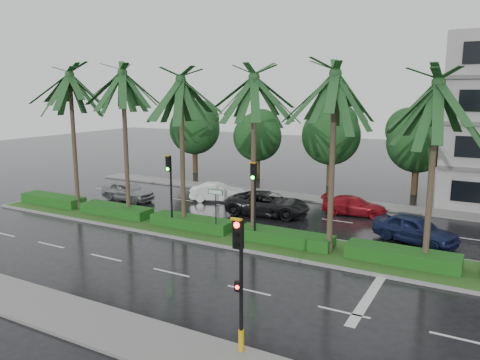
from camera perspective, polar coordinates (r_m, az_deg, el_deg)
The scene contains 17 objects.
ground at distance 25.75m, azimuth -1.61°, elevation -7.56°, with size 120.00×120.00×0.00m, color black.
near_sidewalk at distance 18.36m, azimuth -18.66°, elevation -15.82°, with size 40.00×2.40×0.12m, color slate.
far_sidewalk at distance 36.21m, azimuth 8.08°, elevation -2.14°, with size 40.00×2.00×0.12m, color slate.
median at distance 26.55m, azimuth -0.51°, elevation -6.80°, with size 36.00×4.00×0.15m.
hedge at distance 26.44m, azimuth -0.51°, elevation -6.04°, with size 35.20×1.40×0.60m.
lane_markings at distance 24.06m, azimuth 4.18°, elevation -8.91°, with size 34.00×13.06×0.01m.
palm_row at distance 25.96m, azimuth -2.98°, elevation 11.04°, with size 26.30×4.20×9.89m.
signal_near at distance 14.44m, azimuth -0.03°, elevation -12.06°, with size 0.34×0.45×4.36m.
signal_median_left at distance 27.41m, azimuth -8.55°, elevation -0.06°, with size 0.34×0.42×4.36m.
signal_median_right at distance 24.51m, azimuth 1.73°, elevation -1.24°, with size 0.34×0.42×4.36m.
street_sign at distance 26.07m, azimuth -3.00°, elevation -2.49°, with size 0.95×0.09×2.60m.
bg_trees at distance 40.47m, azimuth 12.23°, elevation 5.62°, with size 33.18×5.36×7.74m.
car_silver at distance 36.04m, azimuth -13.53°, elevation -1.32°, with size 4.23×1.70×1.44m, color #94969B.
car_white at distance 34.94m, azimuth -2.73°, elevation -1.49°, with size 4.08×1.42×1.35m, color white.
car_darkgrey at distance 31.02m, azimuth 3.39°, elevation -2.89°, with size 5.55×2.56×1.54m, color black.
car_red at distance 32.01m, azimuth 13.75°, elevation -3.05°, with size 4.24×1.72×1.23m, color maroon.
car_blue at distance 27.06m, azimuth 20.59°, elevation -5.65°, with size 4.51×1.81×1.54m, color #19224D.
Camera 1 is at (12.44, -21.03, 8.12)m, focal length 35.00 mm.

